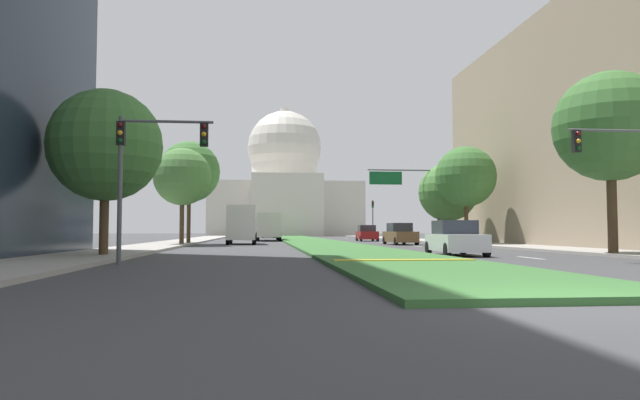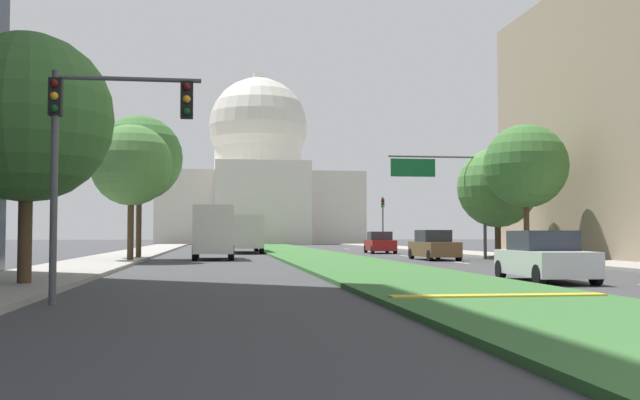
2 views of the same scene
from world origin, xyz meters
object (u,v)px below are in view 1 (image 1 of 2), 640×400
at_px(street_tree_left_far, 189,172).
at_px(street_tree_right_far, 448,192).
at_px(sedan_midblock, 400,235).
at_px(street_tree_left_near, 106,146).
at_px(traffic_light_near_right, 627,163).
at_px(sedan_lead_stopped, 455,239).
at_px(traffic_light_far_right, 373,214).
at_px(sedan_very_far, 268,233).
at_px(street_tree_left_mid, 182,177).
at_px(traffic_light_near_left, 145,156).
at_px(sedan_far_horizon, 249,233).
at_px(street_tree_right_mid, 466,177).
at_px(sedan_distant, 367,234).
at_px(city_bus, 268,225).
at_px(box_truck_delivery, 242,224).
at_px(overhead_guide_sign, 411,189).
at_px(street_tree_right_near, 610,127).
at_px(capitol_building, 285,188).

relative_size(street_tree_left_far, street_tree_right_far, 1.24).
relative_size(street_tree_left_far, sedan_midblock, 1.86).
bearing_deg(street_tree_left_near, traffic_light_near_right, -13.58).
distance_m(sedan_lead_stopped, sedan_midblock, 19.67).
height_order(traffic_light_far_right, street_tree_left_far, street_tree_left_far).
distance_m(street_tree_left_near, sedan_midblock, 27.42).
distance_m(street_tree_right_far, sedan_very_far, 42.21).
bearing_deg(street_tree_left_mid, traffic_light_near_left, -85.39).
distance_m(street_tree_left_near, sedan_far_horizon, 48.84).
relative_size(traffic_light_near_right, sedan_far_horizon, 1.11).
bearing_deg(sedan_lead_stopped, street_tree_left_near, -177.72).
bearing_deg(traffic_light_far_right, sedan_far_horizon, -176.11).
height_order(street_tree_right_mid, sedan_far_horizon, street_tree_right_mid).
xyz_separation_m(sedan_distant, city_bus, (-10.52, 3.40, 0.97)).
xyz_separation_m(street_tree_right_far, sedan_very_far, (-14.90, 39.33, -3.65)).
distance_m(traffic_light_near_left, traffic_light_near_right, 18.13).
bearing_deg(box_truck_delivery, overhead_guide_sign, -4.19).
relative_size(sedan_lead_stopped, sedan_midblock, 0.98).
xyz_separation_m(street_tree_left_near, street_tree_right_mid, (22.88, 17.87, 0.52)).
height_order(traffic_light_far_right, street_tree_left_mid, street_tree_left_mid).
height_order(street_tree_right_near, box_truck_delivery, street_tree_right_near).
xyz_separation_m(street_tree_left_near, sedan_midblock, (18.11, 20.18, -4.07)).
relative_size(street_tree_right_mid, sedan_midblock, 1.69).
relative_size(sedan_very_far, box_truck_delivery, 0.66).
height_order(street_tree_right_mid, sedan_very_far, street_tree_right_mid).
height_order(capitol_building, sedan_lead_stopped, capitol_building).
bearing_deg(city_bus, traffic_light_near_left, -96.44).
bearing_deg(street_tree_left_far, street_tree_right_far, -1.86).
relative_size(street_tree_right_far, sedan_midblock, 1.51).
bearing_deg(street_tree_right_mid, street_tree_left_near, -142.01).
bearing_deg(street_tree_left_mid, capitol_building, 81.90).
distance_m(street_tree_left_mid, street_tree_right_far, 22.34).
relative_size(overhead_guide_sign, sedan_lead_stopped, 1.43).
height_order(street_tree_left_near, box_truck_delivery, street_tree_left_near).
height_order(sedan_very_far, city_bus, city_bus).
distance_m(sedan_lead_stopped, sedan_far_horizon, 48.94).
xyz_separation_m(traffic_light_near_right, street_tree_left_far, (-20.06, 27.87, 2.26)).
bearing_deg(sedan_far_horizon, street_tree_left_far, -99.90).
bearing_deg(street_tree_right_far, street_tree_right_near, -89.43).
distance_m(street_tree_right_far, box_truck_delivery, 17.88).
height_order(street_tree_left_far, sedan_very_far, street_tree_left_far).
height_order(street_tree_left_mid, street_tree_right_far, street_tree_left_mid).
relative_size(sedan_very_far, city_bus, 0.38).
relative_size(street_tree_left_near, sedan_far_horizon, 1.57).
distance_m(capitol_building, city_bus, 57.96).
bearing_deg(sedan_distant, sedan_midblock, -90.10).
relative_size(traffic_light_far_right, sedan_distant, 1.21).
bearing_deg(traffic_light_near_left, street_tree_left_far, 93.95).
bearing_deg(street_tree_left_far, city_bus, 66.17).
xyz_separation_m(street_tree_left_near, street_tree_left_far, (0.78, 22.84, 1.16)).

